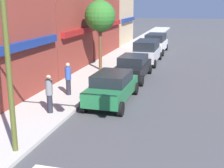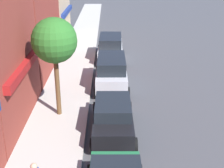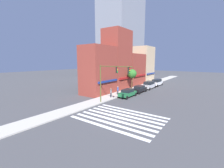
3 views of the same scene
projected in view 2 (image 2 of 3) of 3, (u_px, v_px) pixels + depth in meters
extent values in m
cube|color=maroon|center=(25.00, 66.00, 14.77)|extent=(5.91, 0.30, 0.40)
cube|color=maroon|center=(13.00, 7.00, 21.69)|extent=(8.81, 5.00, 9.23)
cube|color=maroon|center=(53.00, 30.00, 22.33)|extent=(7.49, 0.30, 0.40)
cube|color=navy|center=(67.00, 11.00, 30.14)|extent=(6.33, 0.30, 0.40)
cube|color=black|center=(113.00, 118.00, 14.82)|extent=(4.42, 1.85, 0.70)
cube|color=black|center=(113.00, 107.00, 14.59)|extent=(2.44, 1.68, 0.55)
cylinder|color=black|center=(93.00, 146.00, 13.28)|extent=(0.68, 0.22, 0.68)
cylinder|color=black|center=(135.00, 145.00, 13.30)|extent=(0.68, 0.22, 0.68)
cylinder|color=black|center=(95.00, 108.00, 16.60)|extent=(0.68, 0.22, 0.68)
cylinder|color=black|center=(129.00, 108.00, 16.63)|extent=(0.68, 0.22, 0.68)
cube|color=#B7B7BC|center=(111.00, 75.00, 20.17)|extent=(4.71, 1.93, 0.85)
cube|color=black|center=(111.00, 63.00, 19.87)|extent=(3.30, 1.77, 0.75)
cylinder|color=black|center=(96.00, 93.00, 18.52)|extent=(0.68, 0.22, 0.68)
cylinder|color=black|center=(128.00, 93.00, 18.54)|extent=(0.68, 0.22, 0.68)
cylinder|color=black|center=(98.00, 71.00, 22.12)|extent=(0.68, 0.22, 0.68)
cylinder|color=black|center=(124.00, 71.00, 22.14)|extent=(0.68, 0.22, 0.68)
cube|color=white|center=(110.00, 50.00, 25.60)|extent=(4.75, 2.02, 0.85)
cube|color=black|center=(110.00, 40.00, 25.30)|extent=(3.34, 1.84, 0.75)
cylinder|color=black|center=(98.00, 62.00, 23.94)|extent=(0.68, 0.22, 0.68)
cylinder|color=black|center=(123.00, 62.00, 23.97)|extent=(0.68, 0.22, 0.68)
cylinder|color=black|center=(100.00, 49.00, 27.55)|extent=(0.68, 0.22, 0.68)
cylinder|color=black|center=(121.00, 49.00, 27.57)|extent=(0.68, 0.22, 0.68)
sphere|color=tan|center=(34.00, 166.00, 9.59)|extent=(0.22, 0.22, 0.22)
cylinder|color=brown|center=(58.00, 86.00, 15.86)|extent=(0.24, 0.24, 3.16)
sphere|color=#286623|center=(54.00, 40.00, 14.98)|extent=(2.23, 2.23, 2.23)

